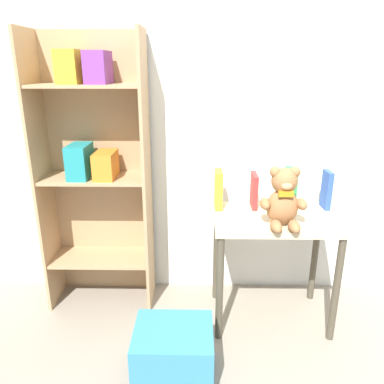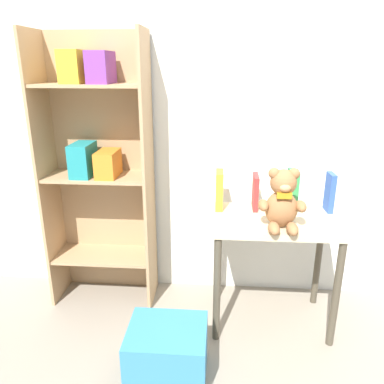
% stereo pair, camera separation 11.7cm
% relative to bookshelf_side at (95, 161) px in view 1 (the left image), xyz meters
% --- Properties ---
extents(wall_back, '(4.80, 0.06, 2.50)m').
position_rel_bookshelf_side_xyz_m(wall_back, '(0.99, 0.16, 0.33)').
color(wall_back, silver).
rests_on(wall_back, ground_plane).
extents(bookshelf_side, '(0.64, 0.30, 1.65)m').
position_rel_bookshelf_side_xyz_m(bookshelf_side, '(0.00, 0.00, 0.00)').
color(bookshelf_side, tan).
rests_on(bookshelf_side, ground_plane).
extents(display_table, '(0.68, 0.45, 0.66)m').
position_rel_bookshelf_side_xyz_m(display_table, '(1.04, -0.21, -0.36)').
color(display_table, beige).
rests_on(display_table, ground_plane).
extents(teddy_bear, '(0.24, 0.22, 0.31)m').
position_rel_bookshelf_side_xyz_m(teddy_bear, '(1.05, -0.34, -0.11)').
color(teddy_bear, '#99663D').
rests_on(teddy_bear, display_table).
extents(book_standing_yellow, '(0.04, 0.14, 0.22)m').
position_rel_bookshelf_side_xyz_m(book_standing_yellow, '(0.73, -0.08, -0.15)').
color(book_standing_yellow, gold).
rests_on(book_standing_yellow, display_table).
extents(book_standing_red, '(0.03, 0.15, 0.20)m').
position_rel_bookshelf_side_xyz_m(book_standing_red, '(0.94, -0.07, -0.16)').
color(book_standing_red, red).
rests_on(book_standing_red, display_table).
extents(book_standing_green, '(0.04, 0.14, 0.23)m').
position_rel_bookshelf_side_xyz_m(book_standing_green, '(1.15, -0.08, -0.14)').
color(book_standing_green, '#33934C').
rests_on(book_standing_green, display_table).
extents(book_standing_blue, '(0.03, 0.11, 0.22)m').
position_rel_bookshelf_side_xyz_m(book_standing_blue, '(1.35, -0.08, -0.15)').
color(book_standing_blue, '#2D51B7').
rests_on(book_standing_blue, display_table).
extents(storage_bin, '(0.38, 0.32, 0.27)m').
position_rel_bookshelf_side_xyz_m(storage_bin, '(0.50, -0.68, -0.78)').
color(storage_bin, teal).
rests_on(storage_bin, ground_plane).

